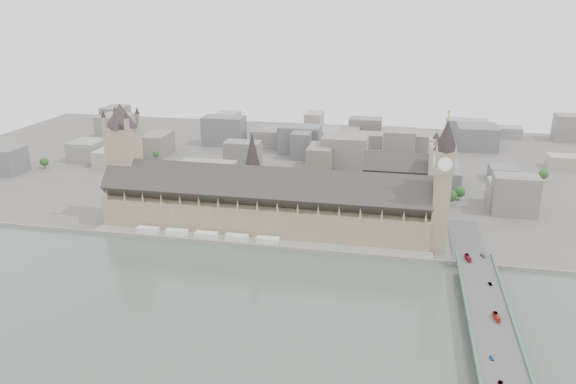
% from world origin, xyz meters
% --- Properties ---
extents(ground, '(900.00, 900.00, 0.00)m').
position_xyz_m(ground, '(0.00, 0.00, 0.00)').
color(ground, '#595651').
rests_on(ground, ground).
extents(river_thames, '(600.00, 600.00, 0.00)m').
position_xyz_m(river_thames, '(0.00, -165.00, 0.00)').
color(river_thames, '#414D45').
rests_on(river_thames, ground).
extents(embankment_wall, '(600.00, 1.50, 3.00)m').
position_xyz_m(embankment_wall, '(0.00, -15.00, 1.50)').
color(embankment_wall, slate).
rests_on(embankment_wall, ground).
extents(river_terrace, '(270.00, 15.00, 2.00)m').
position_xyz_m(river_terrace, '(0.00, -7.50, 1.00)').
color(river_terrace, slate).
rests_on(river_terrace, ground).
extents(terrace_tents, '(118.00, 7.00, 4.00)m').
position_xyz_m(terrace_tents, '(-40.00, -7.00, 4.00)').
color(terrace_tents, white).
rests_on(terrace_tents, river_terrace).
extents(palace_of_westminster, '(265.00, 40.73, 55.44)m').
position_xyz_m(palace_of_westminster, '(0.00, 19.70, 22.71)').
color(palace_of_westminster, gray).
rests_on(palace_of_westminster, ground).
extents(elizabeth_tower, '(17.00, 17.00, 107.50)m').
position_xyz_m(elizabeth_tower, '(138.00, 8.00, 58.09)').
color(elizabeth_tower, gray).
rests_on(elizabeth_tower, ground).
extents(victoria_tower, '(30.00, 30.00, 100.00)m').
position_xyz_m(victoria_tower, '(-122.00, 26.00, 55.20)').
color(victoria_tower, gray).
rests_on(victoria_tower, ground).
extents(central_tower, '(13.00, 13.00, 48.00)m').
position_xyz_m(central_tower, '(-10.00, 26.00, 57.92)').
color(central_tower, tan).
rests_on(central_tower, ground).
extents(westminster_bridge, '(25.00, 325.00, 10.25)m').
position_xyz_m(westminster_bridge, '(162.00, -87.50, 5.12)').
color(westminster_bridge, '#474749').
rests_on(westminster_bridge, ground).
extents(bridge_parapets, '(25.00, 235.00, 1.15)m').
position_xyz_m(bridge_parapets, '(162.00, -132.00, 10.82)').
color(bridge_parapets, '#3A694B').
rests_on(bridge_parapets, westminster_bridge).
extents(westminster_abbey, '(68.00, 36.00, 64.00)m').
position_xyz_m(westminster_abbey, '(110.92, 95.00, 25.08)').
color(westminster_abbey, gray).
rests_on(westminster_abbey, ground).
extents(city_skyline_inland, '(720.00, 360.00, 38.00)m').
position_xyz_m(city_skyline_inland, '(0.00, 245.00, 19.00)').
color(city_skyline_inland, gray).
rests_on(city_skyline_inland, ground).
extents(park_trees, '(110.00, 30.00, 15.00)m').
position_xyz_m(park_trees, '(-10.00, 60.00, 7.50)').
color(park_trees, '#1B4E1D').
rests_on(park_trees, ground).
extents(red_bus_north, '(3.87, 10.65, 2.90)m').
position_xyz_m(red_bus_north, '(156.87, -26.25, 11.70)').
color(red_bus_north, '#A71324').
rests_on(red_bus_north, westminster_bridge).
extents(red_bus_south, '(3.09, 9.98, 2.74)m').
position_xyz_m(red_bus_south, '(165.11, -102.38, 11.62)').
color(red_bus_south, red).
rests_on(red_bus_south, westminster_bridge).
extents(car_blue, '(2.09, 3.91, 1.27)m').
position_xyz_m(car_blue, '(157.57, -142.03, 10.88)').
color(car_blue, '#184D9D').
rests_on(car_blue, westminster_bridge).
extents(car_silver, '(2.01, 4.14, 1.31)m').
position_xyz_m(car_silver, '(167.13, -61.11, 10.90)').
color(car_silver, gray).
rests_on(car_silver, westminster_bridge).
extents(car_grey, '(3.42, 5.34, 1.37)m').
position_xyz_m(car_grey, '(158.74, -162.11, 10.94)').
color(car_grey, gray).
rests_on(car_grey, westminster_bridge).
extents(car_approach, '(4.15, 5.71, 1.54)m').
position_xyz_m(car_approach, '(167.60, -19.24, 11.02)').
color(car_approach, gray).
rests_on(car_approach, westminster_bridge).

